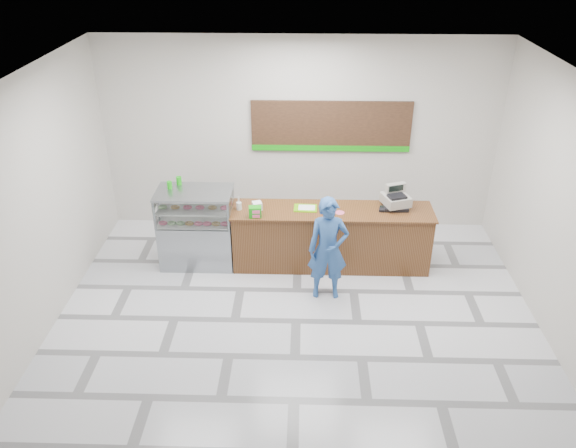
{
  "coord_description": "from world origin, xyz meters",
  "views": [
    {
      "loc": [
        0.08,
        -6.47,
        5.19
      ],
      "look_at": [
        -0.14,
        0.9,
        1.12
      ],
      "focal_mm": 35.0,
      "sensor_mm": 36.0,
      "label": 1
    }
  ],
  "objects_px": {
    "sales_counter": "(331,238)",
    "customer": "(328,249)",
    "serving_tray": "(306,208)",
    "cash_register": "(396,199)",
    "display_case": "(197,227)"
  },
  "relations": [
    {
      "from": "sales_counter",
      "to": "customer",
      "type": "xyz_separation_m",
      "value": [
        -0.09,
        -0.87,
        0.31
      ]
    },
    {
      "from": "customer",
      "to": "display_case",
      "type": "bearing_deg",
      "value": 156.1
    },
    {
      "from": "sales_counter",
      "to": "display_case",
      "type": "xyz_separation_m",
      "value": [
        -2.22,
        -0.0,
        0.16
      ]
    },
    {
      "from": "display_case",
      "to": "sales_counter",
      "type": "bearing_deg",
      "value": 0.01
    },
    {
      "from": "cash_register",
      "to": "display_case",
      "type": "bearing_deg",
      "value": 163.24
    },
    {
      "from": "cash_register",
      "to": "serving_tray",
      "type": "relative_size",
      "value": 1.35
    },
    {
      "from": "sales_counter",
      "to": "display_case",
      "type": "height_order",
      "value": "display_case"
    },
    {
      "from": "sales_counter",
      "to": "serving_tray",
      "type": "relative_size",
      "value": 8.63
    },
    {
      "from": "customer",
      "to": "serving_tray",
      "type": "bearing_deg",
      "value": 108.96
    },
    {
      "from": "display_case",
      "to": "customer",
      "type": "relative_size",
      "value": 0.81
    },
    {
      "from": "display_case",
      "to": "serving_tray",
      "type": "height_order",
      "value": "display_case"
    },
    {
      "from": "serving_tray",
      "to": "cash_register",
      "type": "bearing_deg",
      "value": 5.92
    },
    {
      "from": "cash_register",
      "to": "customer",
      "type": "distance_m",
      "value": 1.54
    },
    {
      "from": "display_case",
      "to": "serving_tray",
      "type": "distance_m",
      "value": 1.83
    },
    {
      "from": "sales_counter",
      "to": "customer",
      "type": "bearing_deg",
      "value": -95.86
    }
  ]
}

